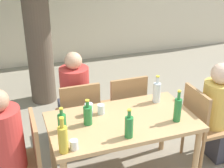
{
  "coord_description": "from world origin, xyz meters",
  "views": [
    {
      "loc": [
        -0.96,
        -2.41,
        2.31
      ],
      "look_at": [
        0.0,
        0.3,
        0.99
      ],
      "focal_mm": 50.0,
      "sensor_mm": 36.0,
      "label": 1
    }
  ],
  "objects_px": {
    "dining_table_front": "(122,127)",
    "green_bottle_2": "(62,122)",
    "patio_chair_3": "(125,105)",
    "green_bottle_4": "(129,126)",
    "green_bottle_0": "(88,115)",
    "drinking_glass_0": "(74,145)",
    "person_seated_2": "(74,103)",
    "drinking_glass_2": "(89,109)",
    "person_seated_1": "(221,117)",
    "green_bottle_3": "(178,109)",
    "patio_chair_2": "(79,113)",
    "drinking_glass_1": "(101,109)",
    "water_bottle_5": "(157,92)",
    "patio_chair_1": "(203,122)",
    "oil_cruet_1": "(63,139)",
    "patio_chair_0": "(25,158)"
  },
  "relations": [
    {
      "from": "patio_chair_0",
      "to": "green_bottle_2",
      "type": "relative_size",
      "value": 3.86
    },
    {
      "from": "green_bottle_2",
      "to": "drinking_glass_2",
      "type": "xyz_separation_m",
      "value": [
        0.31,
        0.2,
        -0.03
      ]
    },
    {
      "from": "green_bottle_2",
      "to": "oil_cruet_1",
      "type": "bearing_deg",
      "value": -99.31
    },
    {
      "from": "person_seated_1",
      "to": "person_seated_2",
      "type": "height_order",
      "value": "person_seated_2"
    },
    {
      "from": "patio_chair_1",
      "to": "person_seated_2",
      "type": "bearing_deg",
      "value": 54.66
    },
    {
      "from": "green_bottle_4",
      "to": "patio_chair_0",
      "type": "bearing_deg",
      "value": 162.2
    },
    {
      "from": "oil_cruet_1",
      "to": "green_bottle_4",
      "type": "height_order",
      "value": "oil_cruet_1"
    },
    {
      "from": "patio_chair_0",
      "to": "green_bottle_2",
      "type": "distance_m",
      "value": 0.48
    },
    {
      "from": "dining_table_front",
      "to": "drinking_glass_1",
      "type": "xyz_separation_m",
      "value": [
        -0.16,
        0.18,
        0.14
      ]
    },
    {
      "from": "oil_cruet_1",
      "to": "drinking_glass_2",
      "type": "distance_m",
      "value": 0.62
    },
    {
      "from": "patio_chair_1",
      "to": "water_bottle_5",
      "type": "height_order",
      "value": "water_bottle_5"
    },
    {
      "from": "patio_chair_3",
      "to": "green_bottle_4",
      "type": "bearing_deg",
      "value": 70.02
    },
    {
      "from": "patio_chair_2",
      "to": "drinking_glass_2",
      "type": "xyz_separation_m",
      "value": [
        0.01,
        -0.44,
        0.28
      ]
    },
    {
      "from": "drinking_glass_1",
      "to": "patio_chair_3",
      "type": "bearing_deg",
      "value": 45.75
    },
    {
      "from": "dining_table_front",
      "to": "green_bottle_2",
      "type": "distance_m",
      "value": 0.61
    },
    {
      "from": "patio_chair_1",
      "to": "green_bottle_3",
      "type": "height_order",
      "value": "green_bottle_3"
    },
    {
      "from": "person_seated_1",
      "to": "water_bottle_5",
      "type": "xyz_separation_m",
      "value": [
        -0.71,
        0.23,
        0.33
      ]
    },
    {
      "from": "oil_cruet_1",
      "to": "drinking_glass_1",
      "type": "height_order",
      "value": "oil_cruet_1"
    },
    {
      "from": "patio_chair_3",
      "to": "green_bottle_0",
      "type": "relative_size",
      "value": 3.57
    },
    {
      "from": "green_bottle_4",
      "to": "person_seated_2",
      "type": "bearing_deg",
      "value": 101.42
    },
    {
      "from": "green_bottle_0",
      "to": "oil_cruet_1",
      "type": "xyz_separation_m",
      "value": [
        -0.3,
        -0.35,
        0.03
      ]
    },
    {
      "from": "green_bottle_0",
      "to": "drinking_glass_0",
      "type": "height_order",
      "value": "green_bottle_0"
    },
    {
      "from": "green_bottle_3",
      "to": "dining_table_front",
      "type": "bearing_deg",
      "value": 158.66
    },
    {
      "from": "dining_table_front",
      "to": "patio_chair_0",
      "type": "height_order",
      "value": "patio_chair_0"
    },
    {
      "from": "patio_chair_1",
      "to": "person_seated_2",
      "type": "xyz_separation_m",
      "value": [
        -1.23,
        0.87,
        0.02
      ]
    },
    {
      "from": "patio_chair_1",
      "to": "drinking_glass_1",
      "type": "distance_m",
      "value": 1.15
    },
    {
      "from": "person_seated_2",
      "to": "oil_cruet_1",
      "type": "bearing_deg",
      "value": 73.6
    },
    {
      "from": "drinking_glass_0",
      "to": "drinking_glass_2",
      "type": "xyz_separation_m",
      "value": [
        0.27,
        0.5,
        0.02
      ]
    },
    {
      "from": "green_bottle_2",
      "to": "water_bottle_5",
      "type": "bearing_deg",
      "value": 12.3
    },
    {
      "from": "green_bottle_2",
      "to": "drinking_glass_1",
      "type": "relative_size",
      "value": 2.38
    },
    {
      "from": "patio_chair_2",
      "to": "person_seated_2",
      "type": "distance_m",
      "value": 0.24
    },
    {
      "from": "person_seated_2",
      "to": "green_bottle_0",
      "type": "bearing_deg",
      "value": 86.74
    },
    {
      "from": "water_bottle_5",
      "to": "drinking_glass_1",
      "type": "relative_size",
      "value": 3.05
    },
    {
      "from": "person_seated_2",
      "to": "drinking_glass_2",
      "type": "bearing_deg",
      "value": 90.64
    },
    {
      "from": "person_seated_1",
      "to": "water_bottle_5",
      "type": "distance_m",
      "value": 0.81
    },
    {
      "from": "drinking_glass_1",
      "to": "patio_chair_2",
      "type": "bearing_deg",
      "value": 105.52
    },
    {
      "from": "drinking_glass_2",
      "to": "person_seated_1",
      "type": "bearing_deg",
      "value": -7.79
    },
    {
      "from": "dining_table_front",
      "to": "green_bottle_2",
      "type": "xyz_separation_m",
      "value": [
        -0.58,
        -0.0,
        0.18
      ]
    },
    {
      "from": "patio_chair_2",
      "to": "water_bottle_5",
      "type": "relative_size",
      "value": 3.02
    },
    {
      "from": "person_seated_1",
      "to": "person_seated_2",
      "type": "relative_size",
      "value": 0.98
    },
    {
      "from": "patio_chair_0",
      "to": "patio_chair_3",
      "type": "relative_size",
      "value": 1.0
    },
    {
      "from": "drinking_glass_2",
      "to": "dining_table_front",
      "type": "bearing_deg",
      "value": -35.78
    },
    {
      "from": "green_bottle_0",
      "to": "dining_table_front",
      "type": "bearing_deg",
      "value": -6.38
    },
    {
      "from": "person_seated_1",
      "to": "water_bottle_5",
      "type": "height_order",
      "value": "person_seated_1"
    },
    {
      "from": "patio_chair_1",
      "to": "green_bottle_3",
      "type": "relative_size",
      "value": 2.83
    },
    {
      "from": "patio_chair_0",
      "to": "drinking_glass_2",
      "type": "height_order",
      "value": "patio_chair_0"
    },
    {
      "from": "person_seated_2",
      "to": "drinking_glass_0",
      "type": "bearing_deg",
      "value": 77.52
    },
    {
      "from": "patio_chair_0",
      "to": "water_bottle_5",
      "type": "distance_m",
      "value": 1.48
    },
    {
      "from": "person_seated_1",
      "to": "green_bottle_2",
      "type": "bearing_deg",
      "value": 90.14
    },
    {
      "from": "drinking_glass_1",
      "to": "person_seated_1",
      "type": "bearing_deg",
      "value": -7.66
    }
  ]
}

